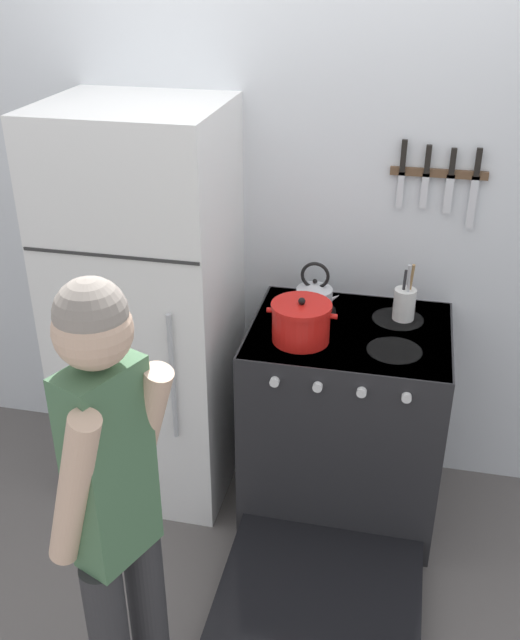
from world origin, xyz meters
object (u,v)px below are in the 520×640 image
object	(u,v)px
utensil_jar	(404,303)
dutch_oven_pot	(301,322)
refrigerator	(148,311)
tea_kettle	(315,296)
person	(116,514)
stove_range	(343,425)

from	to	relation	value
utensil_jar	dutch_oven_pot	bearing A→B (deg)	-144.80
refrigerator	tea_kettle	bearing A→B (deg)	9.57
utensil_jar	person	distance (m)	1.52
tea_kettle	utensil_jar	bearing A→B (deg)	0.97
stove_range	person	distance (m)	1.36
refrigerator	stove_range	bearing A→B (deg)	-3.42
dutch_oven_pot	tea_kettle	bearing A→B (deg)	86.95
tea_kettle	utensil_jar	size ratio (longest dim) A/B	0.87
person	tea_kettle	bearing A→B (deg)	8.49
stove_range	utensil_jar	bearing A→B (deg)	41.11
dutch_oven_pot	person	bearing A→B (deg)	-106.29
utensil_jar	tea_kettle	bearing A→B (deg)	-179.03
stove_range	person	size ratio (longest dim) A/B	0.85
stove_range	dutch_oven_pot	xyz separation A→B (m)	(-0.18, -0.09, 0.53)
refrigerator	dutch_oven_pot	size ratio (longest dim) A/B	6.26
tea_kettle	person	world-z (taller)	person
refrigerator	tea_kettle	world-z (taller)	refrigerator
stove_range	person	world-z (taller)	person
tea_kettle	person	xyz separation A→B (m)	(-0.33, -1.34, -0.04)
refrigerator	tea_kettle	xyz separation A→B (m)	(0.70, 0.12, 0.09)
dutch_oven_pot	stove_range	bearing A→B (deg)	27.44
stove_range	tea_kettle	size ratio (longest dim) A/B	6.18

